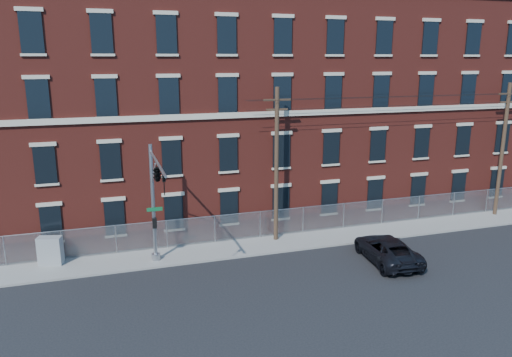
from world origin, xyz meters
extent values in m
plane|color=black|center=(0.00, 0.00, 0.00)|extent=(140.00, 140.00, 0.00)
cube|color=gray|center=(12.00, 5.00, 0.06)|extent=(65.00, 3.00, 0.12)
cube|color=maroon|center=(12.00, 14.00, 8.00)|extent=(55.00, 14.00, 16.00)
cube|color=black|center=(12.00, 14.00, 16.15)|extent=(55.30, 14.30, 0.30)
cube|color=#BBB09B|center=(12.00, 6.92, 8.30)|extent=(55.00, 0.18, 0.35)
cube|color=black|center=(-11.83, 6.94, 2.20)|extent=(1.20, 0.10, 2.20)
cube|color=black|center=(-11.83, 6.94, 5.80)|extent=(1.20, 0.10, 2.20)
cube|color=black|center=(-11.83, 6.94, 9.60)|extent=(1.20, 0.10, 2.20)
cube|color=black|center=(-11.83, 6.94, 13.20)|extent=(1.20, 0.10, 2.20)
cube|color=black|center=(-8.17, 6.94, 2.20)|extent=(1.20, 0.10, 2.20)
cube|color=black|center=(-8.17, 6.94, 5.80)|extent=(1.20, 0.10, 2.20)
cube|color=black|center=(-8.17, 6.94, 9.60)|extent=(1.20, 0.10, 2.20)
cube|color=black|center=(-8.17, 6.94, 13.20)|extent=(1.20, 0.10, 2.20)
cube|color=black|center=(-4.50, 6.94, 2.20)|extent=(1.20, 0.10, 2.20)
cube|color=black|center=(-4.50, 6.94, 5.80)|extent=(1.20, 0.10, 2.20)
cube|color=black|center=(-4.50, 6.94, 9.60)|extent=(1.20, 0.10, 2.20)
cube|color=black|center=(-4.50, 6.94, 13.20)|extent=(1.20, 0.10, 2.20)
cube|color=black|center=(-0.83, 6.94, 2.20)|extent=(1.20, 0.10, 2.20)
cube|color=black|center=(-0.83, 6.94, 5.80)|extent=(1.20, 0.10, 2.20)
cube|color=black|center=(-0.83, 6.94, 9.60)|extent=(1.20, 0.10, 2.20)
cube|color=black|center=(-0.83, 6.94, 13.20)|extent=(1.20, 0.10, 2.20)
cube|color=black|center=(2.83, 6.94, 2.20)|extent=(1.20, 0.10, 2.20)
cube|color=black|center=(2.83, 6.94, 5.80)|extent=(1.20, 0.10, 2.20)
cube|color=black|center=(2.83, 6.94, 9.60)|extent=(1.20, 0.10, 2.20)
cube|color=black|center=(2.83, 6.94, 13.20)|extent=(1.20, 0.10, 2.20)
cube|color=black|center=(6.50, 6.94, 2.20)|extent=(1.20, 0.10, 2.20)
cube|color=black|center=(6.50, 6.94, 5.80)|extent=(1.20, 0.10, 2.20)
cube|color=black|center=(6.50, 6.94, 9.60)|extent=(1.20, 0.10, 2.20)
cube|color=black|center=(6.50, 6.94, 13.20)|extent=(1.20, 0.10, 2.20)
cube|color=black|center=(10.17, 6.94, 2.20)|extent=(1.20, 0.10, 2.20)
cube|color=black|center=(10.17, 6.94, 5.80)|extent=(1.20, 0.10, 2.20)
cube|color=black|center=(10.17, 6.94, 9.60)|extent=(1.20, 0.10, 2.20)
cube|color=black|center=(10.17, 6.94, 13.20)|extent=(1.20, 0.10, 2.20)
cube|color=black|center=(13.83, 6.94, 2.20)|extent=(1.20, 0.10, 2.20)
cube|color=black|center=(13.83, 6.94, 5.80)|extent=(1.20, 0.10, 2.20)
cube|color=black|center=(13.83, 6.94, 9.60)|extent=(1.20, 0.10, 2.20)
cube|color=black|center=(13.83, 6.94, 13.20)|extent=(1.20, 0.10, 2.20)
cube|color=black|center=(17.50, 6.94, 2.20)|extent=(1.20, 0.10, 2.20)
cube|color=black|center=(17.50, 6.94, 5.80)|extent=(1.20, 0.10, 2.20)
cube|color=black|center=(17.50, 6.94, 9.60)|extent=(1.20, 0.10, 2.20)
cube|color=black|center=(17.50, 6.94, 13.20)|extent=(1.20, 0.10, 2.20)
cube|color=black|center=(21.17, 6.94, 2.20)|extent=(1.20, 0.10, 2.20)
cube|color=black|center=(21.17, 6.94, 5.80)|extent=(1.20, 0.10, 2.20)
cube|color=black|center=(21.17, 6.94, 9.60)|extent=(1.20, 0.10, 2.20)
cube|color=#A5A8AD|center=(12.00, 6.30, 1.02)|extent=(59.00, 0.02, 1.80)
cylinder|color=#9EA0A5|center=(12.00, 6.30, 1.92)|extent=(59.00, 0.04, 0.04)
cylinder|color=#9EA0A5|center=(-14.39, 6.30, 1.02)|extent=(0.06, 0.06, 1.85)
cylinder|color=#9EA0A5|center=(-11.29, 6.30, 1.02)|extent=(0.06, 0.06, 1.85)
cylinder|color=#9EA0A5|center=(-8.18, 6.30, 1.02)|extent=(0.06, 0.06, 1.85)
cylinder|color=#9EA0A5|center=(-5.08, 6.30, 1.02)|extent=(0.06, 0.06, 1.85)
cylinder|color=#9EA0A5|center=(-1.97, 6.30, 1.02)|extent=(0.06, 0.06, 1.85)
cylinder|color=#9EA0A5|center=(1.13, 6.30, 1.02)|extent=(0.06, 0.06, 1.85)
cylinder|color=#9EA0A5|center=(4.24, 6.30, 1.02)|extent=(0.06, 0.06, 1.85)
cylinder|color=#9EA0A5|center=(7.34, 6.30, 1.02)|extent=(0.06, 0.06, 1.85)
cylinder|color=#9EA0A5|center=(10.45, 6.30, 1.02)|extent=(0.06, 0.06, 1.85)
cylinder|color=#9EA0A5|center=(13.55, 6.30, 1.02)|extent=(0.06, 0.06, 1.85)
cylinder|color=#9EA0A5|center=(16.66, 6.30, 1.02)|extent=(0.06, 0.06, 1.85)
cylinder|color=#9EA0A5|center=(19.76, 6.30, 1.02)|extent=(0.06, 0.06, 1.85)
cylinder|color=#9EA0A5|center=(-6.00, 4.50, 3.62)|extent=(0.22, 0.22, 7.00)
cylinder|color=#9EA0A5|center=(-6.00, 4.50, 0.32)|extent=(0.50, 0.50, 0.40)
cylinder|color=#9EA0A5|center=(-6.00, 1.25, 6.72)|extent=(0.14, 6.50, 0.14)
cylinder|color=#9EA0A5|center=(-6.00, 3.30, 5.72)|extent=(0.08, 2.18, 1.56)
cube|color=#0C592D|center=(-5.95, 4.35, 3.32)|extent=(0.90, 0.03, 0.22)
cube|color=black|center=(-6.00, 4.25, 2.52)|extent=(0.25, 0.25, 0.60)
imported|color=black|center=(-6.00, -1.30, 6.17)|extent=(0.16, 0.20, 1.00)
imported|color=black|center=(-6.00, 1.50, 6.17)|extent=(0.53, 2.48, 1.00)
cylinder|color=#412E20|center=(2.00, 5.60, 5.12)|extent=(0.28, 0.28, 10.00)
cube|color=#412E20|center=(2.00, 5.60, 9.32)|extent=(1.80, 0.12, 0.12)
cube|color=#412E20|center=(2.00, 5.60, 8.72)|extent=(1.40, 0.12, 0.12)
cylinder|color=#412E20|center=(20.00, 5.60, 5.12)|extent=(0.28, 0.28, 10.00)
cube|color=#412E20|center=(20.00, 5.60, 9.32)|extent=(1.80, 0.12, 0.12)
cube|color=#412E20|center=(20.00, 5.60, 8.72)|extent=(1.40, 0.12, 0.12)
cylinder|color=black|center=(20.00, 5.30, 9.32)|extent=(40.00, 0.02, 0.02)
cylinder|color=black|center=(20.00, 5.90, 9.32)|extent=(40.00, 0.02, 0.02)
cylinder|color=black|center=(20.00, 5.60, 8.72)|extent=(40.00, 0.02, 0.02)
imported|color=black|center=(7.17, 0.42, 0.74)|extent=(2.96, 5.56, 1.49)
cube|color=gray|center=(-11.90, 5.72, 0.96)|extent=(1.46, 0.99, 1.67)
camera|label=1|loc=(-8.60, -23.45, 11.83)|focal=34.59mm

